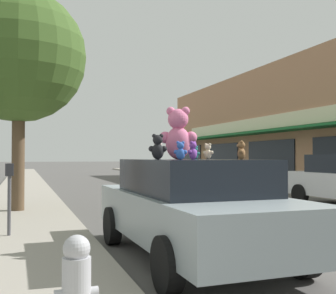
# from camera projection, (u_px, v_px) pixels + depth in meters

# --- Properties ---
(sidewalk_near) EXTENTS (2.24, 90.00, 0.13)m
(sidewalk_near) POSITION_uv_depth(u_px,v_px,m) (27.00, 270.00, 5.37)
(sidewalk_near) COLOR gray
(sidewalk_near) RESTS_ON ground_plane
(plush_art_car) EXTENTS (2.06, 4.55, 1.48)m
(plush_art_car) POSITION_uv_depth(u_px,v_px,m) (192.00, 206.00, 6.28)
(plush_art_car) COLOR #8C999E
(plush_art_car) RESTS_ON ground_plane
(teddy_bear_giant) EXTENTS (0.63, 0.46, 0.84)m
(teddy_bear_giant) POSITION_uv_depth(u_px,v_px,m) (178.00, 134.00, 6.70)
(teddy_bear_giant) COLOR pink
(teddy_bear_giant) RESTS_ON plush_art_car
(teddy_bear_yellow) EXTENTS (0.20, 0.17, 0.28)m
(teddy_bear_yellow) POSITION_uv_depth(u_px,v_px,m) (181.00, 151.00, 6.90)
(teddy_bear_yellow) COLOR yellow
(teddy_bear_yellow) RESTS_ON plush_art_car
(teddy_bear_teal) EXTENTS (0.15, 0.16, 0.23)m
(teddy_bear_teal) POSITION_uv_depth(u_px,v_px,m) (195.00, 153.00, 7.33)
(teddy_bear_teal) COLOR teal
(teddy_bear_teal) RESTS_ON plush_art_car
(teddy_bear_black) EXTENTS (0.29, 0.21, 0.39)m
(teddy_bear_black) POSITION_uv_depth(u_px,v_px,m) (158.00, 147.00, 6.32)
(teddy_bear_black) COLOR black
(teddy_bear_black) RESTS_ON plush_art_car
(teddy_bear_white) EXTENTS (0.27, 0.19, 0.35)m
(teddy_bear_white) POSITION_uv_depth(u_px,v_px,m) (158.00, 149.00, 6.99)
(teddy_bear_white) COLOR white
(teddy_bear_white) RESTS_ON plush_art_car
(teddy_bear_cream) EXTENTS (0.17, 0.19, 0.27)m
(teddy_bear_cream) POSITION_uv_depth(u_px,v_px,m) (208.00, 151.00, 7.14)
(teddy_bear_cream) COLOR beige
(teddy_bear_cream) RESTS_ON plush_art_car
(teddy_bear_blue) EXTENTS (0.19, 0.14, 0.25)m
(teddy_bear_blue) POSITION_uv_depth(u_px,v_px,m) (181.00, 151.00, 5.60)
(teddy_bear_blue) COLOR blue
(teddy_bear_blue) RESTS_ON plush_art_car
(teddy_bear_brown) EXTENTS (0.16, 0.21, 0.28)m
(teddy_bear_brown) POSITION_uv_depth(u_px,v_px,m) (241.00, 150.00, 6.19)
(teddy_bear_brown) COLOR olive
(teddy_bear_brown) RESTS_ON plush_art_car
(teddy_bear_purple) EXTENTS (0.20, 0.17, 0.27)m
(teddy_bear_purple) POSITION_uv_depth(u_px,v_px,m) (193.00, 151.00, 6.16)
(teddy_bear_purple) COLOR purple
(teddy_bear_purple) RESTS_ON plush_art_car
(street_tree) EXTENTS (3.47, 3.47, 5.77)m
(street_tree) POSITION_uv_depth(u_px,v_px,m) (19.00, 56.00, 11.00)
(street_tree) COLOR brown
(street_tree) RESTS_ON sidewalk_near
(fire_hydrant) EXTENTS (0.33, 0.22, 0.79)m
(fire_hydrant) POSITION_uv_depth(u_px,v_px,m) (76.00, 287.00, 3.20)
(fire_hydrant) COLOR #B2B2B7
(fire_hydrant) RESTS_ON sidewalk_near
(parking_meter) EXTENTS (0.14, 0.10, 1.27)m
(parking_meter) POSITION_uv_depth(u_px,v_px,m) (9.00, 189.00, 7.44)
(parking_meter) COLOR #4C4C51
(parking_meter) RESTS_ON sidewalk_near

